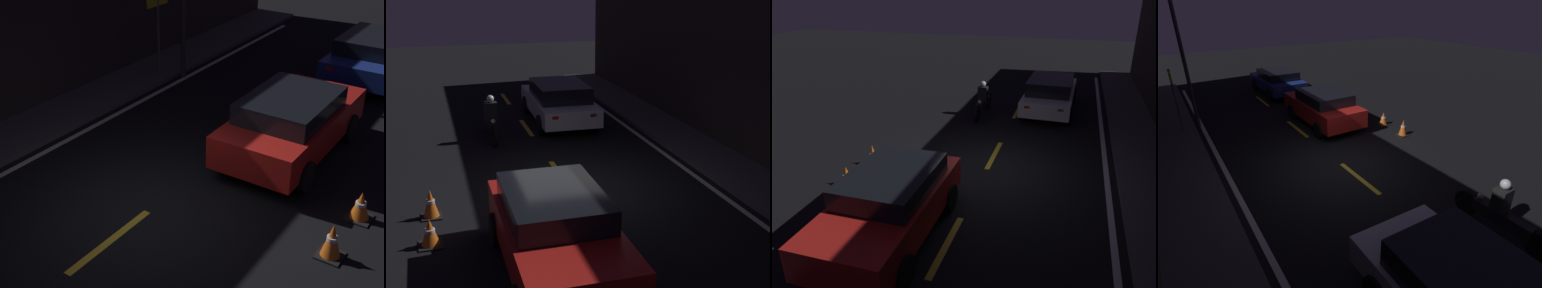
% 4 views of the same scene
% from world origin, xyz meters
% --- Properties ---
extents(ground_plane, '(56.00, 56.00, 0.00)m').
position_xyz_m(ground_plane, '(0.00, 0.00, 0.00)').
color(ground_plane, black).
extents(raised_curb, '(28.00, 1.63, 0.11)m').
position_xyz_m(raised_curb, '(0.00, 4.31, 0.05)').
color(raised_curb, '#424244').
rests_on(raised_curb, ground).
extents(lane_dash_c, '(2.00, 0.14, 0.01)m').
position_xyz_m(lane_dash_c, '(-1.00, 0.00, 0.00)').
color(lane_dash_c, gold).
rests_on(lane_dash_c, ground).
extents(lane_dash_d, '(2.00, 0.14, 0.01)m').
position_xyz_m(lane_dash_d, '(3.50, 0.00, 0.00)').
color(lane_dash_d, gold).
rests_on(lane_dash_d, ground).
extents(lane_dash_e, '(2.00, 0.14, 0.01)m').
position_xyz_m(lane_dash_e, '(8.00, 0.00, 0.00)').
color(lane_dash_e, gold).
rests_on(lane_dash_e, ground).
extents(lane_solid_kerb, '(25.20, 0.14, 0.01)m').
position_xyz_m(lane_solid_kerb, '(0.00, 3.24, 0.00)').
color(lane_solid_kerb, silver).
rests_on(lane_solid_kerb, ground).
extents(taxi_red, '(4.07, 1.92, 1.42)m').
position_xyz_m(taxi_red, '(3.45, -1.20, 0.77)').
color(taxi_red, red).
rests_on(taxi_red, ground).
extents(sedan_blue, '(4.08, 2.01, 1.32)m').
position_xyz_m(sedan_blue, '(8.95, -1.26, 0.73)').
color(sedan_blue, navy).
rests_on(sedan_blue, ground).
extents(motorcycle, '(2.41, 0.36, 1.38)m').
position_xyz_m(motorcycle, '(-4.63, -1.25, 0.56)').
color(motorcycle, black).
rests_on(motorcycle, ground).
extents(traffic_cone_near, '(0.42, 0.42, 0.62)m').
position_xyz_m(traffic_cone_near, '(0.68, -3.20, 0.30)').
color(traffic_cone_near, black).
rests_on(traffic_cone_near, ground).
extents(traffic_cone_mid, '(0.45, 0.45, 0.54)m').
position_xyz_m(traffic_cone_mid, '(1.95, -3.25, 0.26)').
color(traffic_cone_mid, black).
rests_on(traffic_cone_mid, ground).
extents(shop_sign, '(0.90, 0.08, 2.40)m').
position_xyz_m(shop_sign, '(5.59, 3.94, 1.79)').
color(shop_sign, '#4C4C51').
rests_on(shop_sign, raised_curb).
extents(street_lamp, '(0.28, 0.28, 5.76)m').
position_xyz_m(street_lamp, '(5.95, 3.34, 3.24)').
color(street_lamp, '#333338').
rests_on(street_lamp, ground).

